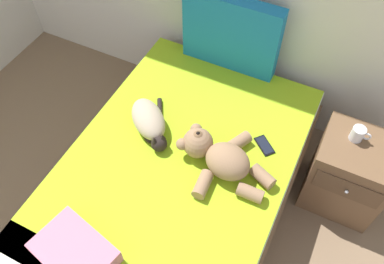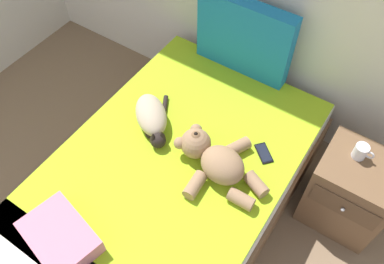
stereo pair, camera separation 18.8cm
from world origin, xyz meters
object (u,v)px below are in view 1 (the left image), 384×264
Objects in this scene: cat at (150,122)px; cell_phone at (264,145)px; mug at (358,134)px; bed at (176,187)px; nightstand at (348,174)px; patterned_cushion at (231,34)px; throw_pillow at (75,253)px; teddy_bear at (219,157)px.

cat is 0.74m from cell_phone.
mug is (0.49, 0.24, 0.12)m from cell_phone.
bed is 17.26× the size of mug.
mug is (-0.06, 0.05, 0.35)m from nightstand.
patterned_cushion is 1.71× the size of throw_pillow.
bed is 1.10m from patterned_cushion.
bed is 1.17m from mug.
cell_phone is 0.62m from nightstand.
throw_pillow is (0.07, -0.89, -0.02)m from cat.
patterned_cushion is 1.15× the size of nightstand.
teddy_bear reaches higher than throw_pillow.
throw_pillow is at bearing -85.27° from cat.
throw_pillow is (-0.20, -0.71, 0.32)m from bed.
teddy_bear is (0.29, -0.84, -0.19)m from patterned_cushion.
teddy_bear reaches higher than mug.
nightstand is (0.75, 0.44, -0.30)m from teddy_bear.
teddy_bear is 0.33m from cell_phone.
nightstand is 4.97× the size of mug.
cell_phone is at bearing 15.27° from cat.
bed is 1.14m from nightstand.
patterned_cushion is 4.30× the size of cell_phone.
throw_pillow is at bearing -130.26° from mug.
nightstand is at bearing 19.12° from cell_phone.
bed is at bearing -34.14° from cat.
cell_phone is at bearing -160.88° from nightstand.
patterned_cushion reaches higher than bed.
mug is (0.69, 0.49, 0.04)m from teddy_bear.
patterned_cushion is 5.70× the size of mug.
bed is 0.43m from teddy_bear.
nightstand is (1.18, 1.28, -0.27)m from throw_pillow.
patterned_cushion is 0.83m from cat.
cat is 1.34m from nightstand.
teddy_bear is 1.56× the size of throw_pillow.
cat is at bearing -105.32° from patterned_cushion.
patterned_cushion is 1.69m from throw_pillow.
cell_phone is at bearing -154.05° from mug.
teddy_bear reaches higher than cat.
patterned_cushion is 0.81m from cell_phone.
throw_pillow is 3.33× the size of mug.
patterned_cushion is at bearing 160.52° from mug.
teddy_bear reaches higher than cell_phone.
cell_phone is (0.71, 0.19, -0.07)m from cat.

